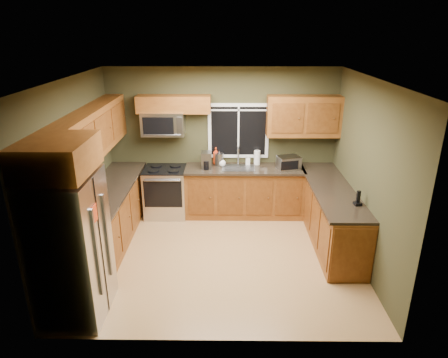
{
  "coord_description": "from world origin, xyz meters",
  "views": [
    {
      "loc": [
        0.11,
        -5.39,
        3.34
      ],
      "look_at": [
        0.05,
        0.35,
        1.15
      ],
      "focal_mm": 32.0,
      "sensor_mm": 36.0,
      "label": 1
    }
  ],
  "objects_px": {
    "kettle": "(219,159)",
    "soap_bottle_c": "(222,162)",
    "cordless_phone": "(358,201)",
    "refrigerator": "(71,248)",
    "toaster_oven": "(289,163)",
    "range": "(166,191)",
    "soap_bottle_a": "(216,156)",
    "soap_bottle_b": "(248,160)",
    "microwave": "(163,123)",
    "coffee_maker": "(206,161)",
    "paper_towel_roll": "(257,157)"
  },
  "relations": [
    {
      "from": "soap_bottle_a",
      "to": "soap_bottle_c",
      "type": "height_order",
      "value": "soap_bottle_a"
    },
    {
      "from": "soap_bottle_a",
      "to": "soap_bottle_b",
      "type": "distance_m",
      "value": 0.6
    },
    {
      "from": "refrigerator",
      "to": "soap_bottle_a",
      "type": "height_order",
      "value": "refrigerator"
    },
    {
      "from": "range",
      "to": "toaster_oven",
      "type": "distance_m",
      "value": 2.33
    },
    {
      "from": "microwave",
      "to": "toaster_oven",
      "type": "relative_size",
      "value": 1.71
    },
    {
      "from": "refrigerator",
      "to": "kettle",
      "type": "height_order",
      "value": "refrigerator"
    },
    {
      "from": "toaster_oven",
      "to": "soap_bottle_a",
      "type": "bearing_deg",
      "value": 167.8
    },
    {
      "from": "coffee_maker",
      "to": "paper_towel_roll",
      "type": "relative_size",
      "value": 1.03
    },
    {
      "from": "coffee_maker",
      "to": "soap_bottle_c",
      "type": "relative_size",
      "value": 1.76
    },
    {
      "from": "kettle",
      "to": "soap_bottle_a",
      "type": "height_order",
      "value": "soap_bottle_a"
    },
    {
      "from": "toaster_oven",
      "to": "paper_towel_roll",
      "type": "relative_size",
      "value": 1.51
    },
    {
      "from": "refrigerator",
      "to": "coffee_maker",
      "type": "distance_m",
      "value": 3.12
    },
    {
      "from": "paper_towel_roll",
      "to": "soap_bottle_b",
      "type": "relative_size",
      "value": 1.67
    },
    {
      "from": "coffee_maker",
      "to": "cordless_phone",
      "type": "bearing_deg",
      "value": -35.01
    },
    {
      "from": "soap_bottle_c",
      "to": "cordless_phone",
      "type": "bearing_deg",
      "value": -40.6
    },
    {
      "from": "refrigerator",
      "to": "cordless_phone",
      "type": "height_order",
      "value": "refrigerator"
    },
    {
      "from": "soap_bottle_c",
      "to": "toaster_oven",
      "type": "bearing_deg",
      "value": -7.24
    },
    {
      "from": "range",
      "to": "cordless_phone",
      "type": "relative_size",
      "value": 4.25
    },
    {
      "from": "toaster_oven",
      "to": "soap_bottle_b",
      "type": "distance_m",
      "value": 0.76
    },
    {
      "from": "paper_towel_roll",
      "to": "kettle",
      "type": "bearing_deg",
      "value": -173.53
    },
    {
      "from": "refrigerator",
      "to": "toaster_oven",
      "type": "relative_size",
      "value": 4.06
    },
    {
      "from": "soap_bottle_a",
      "to": "kettle",
      "type": "bearing_deg",
      "value": -56.62
    },
    {
      "from": "toaster_oven",
      "to": "paper_towel_roll",
      "type": "height_order",
      "value": "paper_towel_roll"
    },
    {
      "from": "range",
      "to": "toaster_oven",
      "type": "xyz_separation_m",
      "value": [
        2.25,
        -0.05,
        0.59
      ]
    },
    {
      "from": "microwave",
      "to": "cordless_phone",
      "type": "height_order",
      "value": "microwave"
    },
    {
      "from": "cordless_phone",
      "to": "coffee_maker",
      "type": "bearing_deg",
      "value": 144.99
    },
    {
      "from": "paper_towel_roll",
      "to": "cordless_phone",
      "type": "relative_size",
      "value": 1.33
    },
    {
      "from": "paper_towel_roll",
      "to": "soap_bottle_b",
      "type": "xyz_separation_m",
      "value": [
        -0.17,
        -0.03,
        -0.05
      ]
    },
    {
      "from": "coffee_maker",
      "to": "soap_bottle_c",
      "type": "bearing_deg",
      "value": 22.03
    },
    {
      "from": "refrigerator",
      "to": "microwave",
      "type": "relative_size",
      "value": 2.37
    },
    {
      "from": "soap_bottle_b",
      "to": "soap_bottle_c",
      "type": "height_order",
      "value": "soap_bottle_b"
    },
    {
      "from": "microwave",
      "to": "soap_bottle_c",
      "type": "height_order",
      "value": "microwave"
    },
    {
      "from": "soap_bottle_b",
      "to": "soap_bottle_c",
      "type": "bearing_deg",
      "value": -170.2
    },
    {
      "from": "microwave",
      "to": "soap_bottle_b",
      "type": "relative_size",
      "value": 4.32
    },
    {
      "from": "soap_bottle_c",
      "to": "coffee_maker",
      "type": "bearing_deg",
      "value": -157.97
    },
    {
      "from": "microwave",
      "to": "refrigerator",
      "type": "bearing_deg",
      "value": -103.34
    },
    {
      "from": "refrigerator",
      "to": "coffee_maker",
      "type": "xyz_separation_m",
      "value": [
        1.46,
        2.75,
        0.18
      ]
    },
    {
      "from": "cordless_phone",
      "to": "microwave",
      "type": "bearing_deg",
      "value": 150.21
    },
    {
      "from": "microwave",
      "to": "toaster_oven",
      "type": "distance_m",
      "value": 2.36
    },
    {
      "from": "paper_towel_roll",
      "to": "coffee_maker",
      "type": "bearing_deg",
      "value": -166.38
    },
    {
      "from": "kettle",
      "to": "soap_bottle_c",
      "type": "bearing_deg",
      "value": -33.12
    },
    {
      "from": "range",
      "to": "paper_towel_roll",
      "type": "height_order",
      "value": "paper_towel_roll"
    },
    {
      "from": "range",
      "to": "cordless_phone",
      "type": "xyz_separation_m",
      "value": [
        3.03,
        -1.6,
        0.54
      ]
    },
    {
      "from": "range",
      "to": "kettle",
      "type": "bearing_deg",
      "value": 7.46
    },
    {
      "from": "range",
      "to": "soap_bottle_c",
      "type": "relative_size",
      "value": 5.44
    },
    {
      "from": "microwave",
      "to": "soap_bottle_c",
      "type": "xyz_separation_m",
      "value": [
        1.05,
        -0.04,
        -0.7
      ]
    },
    {
      "from": "microwave",
      "to": "soap_bottle_b",
      "type": "xyz_separation_m",
      "value": [
        1.53,
        0.05,
        -0.7
      ]
    },
    {
      "from": "range",
      "to": "soap_bottle_b",
      "type": "relative_size",
      "value": 5.33
    },
    {
      "from": "refrigerator",
      "to": "kettle",
      "type": "bearing_deg",
      "value": 59.79
    },
    {
      "from": "soap_bottle_c",
      "to": "soap_bottle_b",
      "type": "bearing_deg",
      "value": 9.8
    }
  ]
}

